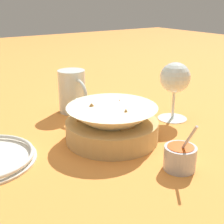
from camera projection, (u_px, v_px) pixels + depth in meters
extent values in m
plane|color=orange|center=(92.00, 139.00, 0.70)|extent=(4.00, 4.00, 0.00)
cylinder|color=tan|center=(112.00, 130.00, 0.69)|extent=(0.20, 0.20, 0.05)
cone|color=beige|center=(112.00, 123.00, 0.68)|extent=(0.20, 0.20, 0.07)
cylinder|color=#3D842D|center=(112.00, 129.00, 0.69)|extent=(0.15, 0.15, 0.01)
pyramid|color=#B77A38|center=(126.00, 121.00, 0.65)|extent=(0.06, 0.07, 0.06)
pyramid|color=#B77A38|center=(119.00, 110.00, 0.72)|extent=(0.06, 0.07, 0.05)
pyramid|color=#B77A38|center=(92.00, 115.00, 0.68)|extent=(0.07, 0.08, 0.06)
cylinder|color=#B7B7BC|center=(180.00, 158.00, 0.57)|extent=(0.06, 0.06, 0.04)
cylinder|color=#CC4C14|center=(180.00, 154.00, 0.57)|extent=(0.05, 0.05, 0.03)
cylinder|color=#B7B7BC|center=(186.00, 143.00, 0.55)|extent=(0.05, 0.01, 0.08)
cylinder|color=silver|center=(172.00, 118.00, 0.82)|extent=(0.08, 0.08, 0.00)
cylinder|color=silver|center=(173.00, 104.00, 0.80)|extent=(0.01, 0.01, 0.07)
sphere|color=silver|center=(175.00, 78.00, 0.78)|extent=(0.08, 0.08, 0.08)
sphere|color=#E5B77F|center=(175.00, 81.00, 0.78)|extent=(0.05, 0.05, 0.05)
cylinder|color=silver|center=(72.00, 91.00, 0.85)|extent=(0.07, 0.07, 0.12)
cylinder|color=gold|center=(72.00, 96.00, 0.86)|extent=(0.06, 0.06, 0.08)
torus|color=silver|center=(79.00, 94.00, 0.82)|extent=(0.08, 0.01, 0.08)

